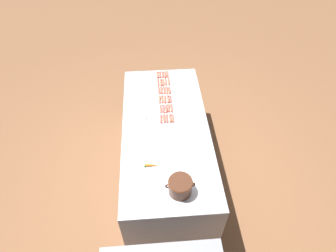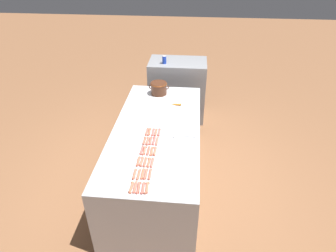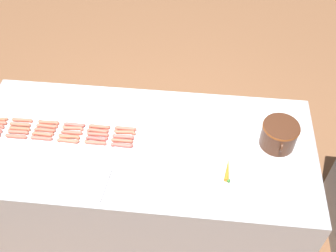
% 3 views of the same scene
% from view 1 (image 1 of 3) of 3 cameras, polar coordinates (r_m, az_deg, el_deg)
% --- Properties ---
extents(ground_plane, '(20.00, 20.00, 0.00)m').
position_cam_1_polar(ground_plane, '(4.03, -0.43, -8.53)').
color(ground_plane, brown).
extents(griddle_counter, '(1.03, 2.28, 0.86)m').
position_cam_1_polar(griddle_counter, '(3.68, -0.47, -4.68)').
color(griddle_counter, '#9EA0A5').
rests_on(griddle_counter, ground_plane).
extents(hot_dog_0, '(0.03, 0.15, 0.03)m').
position_cam_1_polar(hot_dog_0, '(4.11, -0.14, 10.39)').
color(hot_dog_0, '#C16548').
rests_on(hot_dog_0, griddle_counter).
extents(hot_dog_1, '(0.03, 0.15, 0.03)m').
position_cam_1_polar(hot_dog_1, '(3.97, 0.14, 8.91)').
color(hot_dog_1, '#CA634A').
rests_on(hot_dog_1, griddle_counter).
extents(hot_dog_2, '(0.03, 0.15, 0.03)m').
position_cam_1_polar(hot_dog_2, '(3.83, 0.32, 7.22)').
color(hot_dog_2, '#C86048').
rests_on(hot_dog_2, griddle_counter).
extents(hot_dog_3, '(0.03, 0.15, 0.03)m').
position_cam_1_polar(hot_dog_3, '(3.69, 0.48, 5.45)').
color(hot_dog_3, '#C55B50').
rests_on(hot_dog_3, griddle_counter).
extents(hot_dog_4, '(0.03, 0.15, 0.03)m').
position_cam_1_polar(hot_dog_4, '(3.57, 0.71, 3.64)').
color(hot_dog_4, '#C65E48').
rests_on(hot_dog_4, griddle_counter).
extents(hot_dog_5, '(0.03, 0.15, 0.03)m').
position_cam_1_polar(hot_dog_5, '(3.44, 0.99, 1.62)').
color(hot_dog_5, '#C45F4C').
rests_on(hot_dog_5, griddle_counter).
extents(hot_dog_6, '(0.03, 0.15, 0.03)m').
position_cam_1_polar(hot_dog_6, '(4.11, -0.60, 10.31)').
color(hot_dog_6, '#CC644F').
rests_on(hot_dog_6, griddle_counter).
extents(hot_dog_7, '(0.03, 0.15, 0.03)m').
position_cam_1_polar(hot_dog_7, '(3.97, -0.46, 8.89)').
color(hot_dog_7, '#C3644B').
rests_on(hot_dog_7, griddle_counter).
extents(hot_dog_8, '(0.03, 0.15, 0.03)m').
position_cam_1_polar(hot_dog_8, '(3.83, -0.19, 7.20)').
color(hot_dog_8, '#CA644D').
rests_on(hot_dog_8, griddle_counter).
extents(hot_dog_9, '(0.03, 0.15, 0.03)m').
position_cam_1_polar(hot_dog_9, '(3.69, 0.01, 5.46)').
color(hot_dog_9, '#C36650').
rests_on(hot_dog_9, griddle_counter).
extents(hot_dog_10, '(0.03, 0.15, 0.03)m').
position_cam_1_polar(hot_dog_10, '(3.57, 0.14, 3.65)').
color(hot_dog_10, '#C9604C').
rests_on(hot_dog_10, griddle_counter).
extents(hot_dog_11, '(0.03, 0.15, 0.03)m').
position_cam_1_polar(hot_dog_11, '(3.43, 0.46, 1.58)').
color(hot_dog_11, '#CC6549').
rests_on(hot_dog_11, griddle_counter).
extents(hot_dog_12, '(0.03, 0.15, 0.03)m').
position_cam_1_polar(hot_dog_12, '(4.11, -1.07, 10.33)').
color(hot_dog_12, '#BF5B49').
rests_on(hot_dog_12, griddle_counter).
extents(hot_dog_13, '(0.03, 0.15, 0.03)m').
position_cam_1_polar(hot_dog_13, '(3.96, -0.97, 8.77)').
color(hot_dog_13, '#C26548').
rests_on(hot_dog_13, griddle_counter).
extents(hot_dog_14, '(0.03, 0.15, 0.03)m').
position_cam_1_polar(hot_dog_14, '(3.83, -0.73, 7.22)').
color(hot_dog_14, '#C05F49').
rests_on(hot_dog_14, griddle_counter).
extents(hot_dog_15, '(0.03, 0.15, 0.03)m').
position_cam_1_polar(hot_dog_15, '(3.69, -0.61, 5.40)').
color(hot_dog_15, '#CA5B48').
rests_on(hot_dog_15, griddle_counter).
extents(hot_dog_16, '(0.03, 0.15, 0.03)m').
position_cam_1_polar(hot_dog_16, '(3.56, -0.37, 3.53)').
color(hot_dog_16, '#C75C4A').
rests_on(hot_dog_16, griddle_counter).
extents(hot_dog_17, '(0.03, 0.15, 0.03)m').
position_cam_1_polar(hot_dog_17, '(3.43, -0.23, 1.59)').
color(hot_dog_17, '#C05B50').
rests_on(hot_dog_17, griddle_counter).
extents(hot_dog_18, '(0.03, 0.15, 0.03)m').
position_cam_1_polar(hot_dog_18, '(4.11, -1.63, 10.29)').
color(hot_dog_18, '#CA5E4F').
rests_on(hot_dog_18, griddle_counter).
extents(hot_dog_19, '(0.03, 0.15, 0.03)m').
position_cam_1_polar(hot_dog_19, '(3.96, -1.42, 8.76)').
color(hot_dog_19, '#C16450').
rests_on(hot_dog_19, griddle_counter).
extents(hot_dog_20, '(0.03, 0.15, 0.03)m').
position_cam_1_polar(hot_dog_20, '(3.83, -1.30, 7.21)').
color(hot_dog_20, '#CE654B').
rests_on(hot_dog_20, griddle_counter).
extents(hot_dog_21, '(0.03, 0.15, 0.03)m').
position_cam_1_polar(hot_dog_21, '(3.69, -1.18, 5.44)').
color(hot_dog_21, '#C86649').
rests_on(hot_dog_21, griddle_counter).
extents(hot_dog_22, '(0.03, 0.15, 0.03)m').
position_cam_1_polar(hot_dog_22, '(3.56, -0.95, 3.51)').
color(hot_dog_22, '#CD5951').
rests_on(hot_dog_22, griddle_counter).
extents(hot_dog_23, '(0.03, 0.15, 0.03)m').
position_cam_1_polar(hot_dog_23, '(3.43, -0.79, 1.58)').
color(hot_dog_23, '#C46049').
rests_on(hot_dog_23, griddle_counter).
extents(hot_dog_24, '(0.03, 0.15, 0.03)m').
position_cam_1_polar(hot_dog_24, '(4.10, -2.12, 10.24)').
color(hot_dog_24, '#C0684C').
rests_on(hot_dog_24, griddle_counter).
extents(hot_dog_25, '(0.03, 0.15, 0.03)m').
position_cam_1_polar(hot_dog_25, '(3.96, -1.98, 8.72)').
color(hot_dog_25, '#C95C49').
rests_on(hot_dog_25, griddle_counter).
extents(hot_dog_26, '(0.03, 0.15, 0.03)m').
position_cam_1_polar(hot_dog_26, '(3.83, -1.82, 7.17)').
color(hot_dog_26, '#CB6050').
rests_on(hot_dog_26, griddle_counter).
extents(hot_dog_27, '(0.03, 0.15, 0.03)m').
position_cam_1_polar(hot_dog_27, '(3.69, -1.72, 5.39)').
color(hot_dog_27, '#C7684F').
rests_on(hot_dog_27, griddle_counter).
extents(hot_dog_28, '(0.03, 0.15, 0.03)m').
position_cam_1_polar(hot_dog_28, '(3.56, -1.52, 3.48)').
color(hot_dog_28, '#C4624E').
rests_on(hot_dog_28, griddle_counter).
extents(hot_dog_29, '(0.03, 0.15, 0.03)m').
position_cam_1_polar(hot_dog_29, '(3.43, -1.41, 1.48)').
color(hot_dog_29, '#C45C50').
rests_on(hot_dog_29, griddle_counter).
extents(bean_pot, '(0.29, 0.24, 0.18)m').
position_cam_1_polar(bean_pot, '(2.75, 2.48, -11.91)').
color(bean_pot, '#472616').
rests_on(bean_pot, griddle_counter).
extents(serving_spoon, '(0.27, 0.07, 0.02)m').
position_cam_1_polar(serving_spoon, '(3.47, -5.20, 1.80)').
color(serving_spoon, '#B7B7BC').
rests_on(serving_spoon, griddle_counter).
extents(carrot, '(0.18, 0.05, 0.03)m').
position_cam_1_polar(carrot, '(2.98, -3.13, -7.86)').
color(carrot, orange).
rests_on(carrot, griddle_counter).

